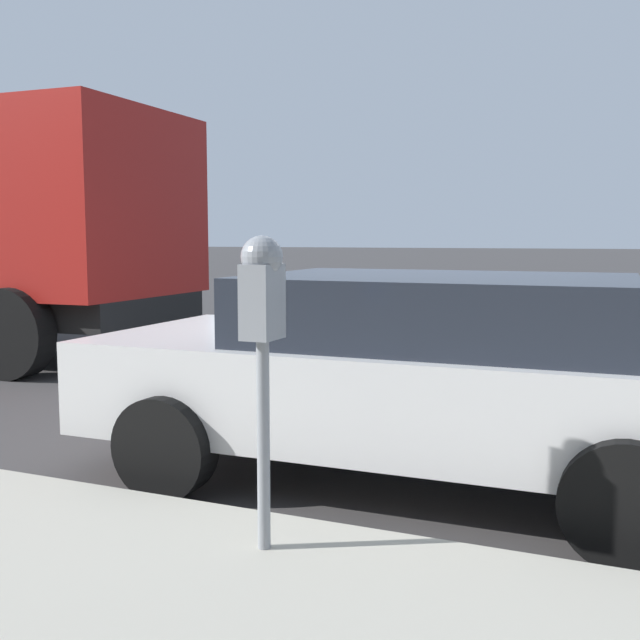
% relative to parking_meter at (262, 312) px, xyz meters
% --- Properties ---
extents(ground_plane, '(220.00, 220.00, 0.00)m').
position_rel_parking_meter_xyz_m(ground_plane, '(2.62, 0.15, -1.26)').
color(ground_plane, '#3D3A3A').
extents(parking_meter, '(0.21, 0.19, 1.45)m').
position_rel_parking_meter_xyz_m(parking_meter, '(0.00, 0.00, 0.00)').
color(parking_meter, gray).
rests_on(parking_meter, sidewalk).
extents(car_white, '(2.17, 4.25, 1.35)m').
position_rel_parking_meter_xyz_m(car_white, '(1.71, -0.27, -0.53)').
color(car_white, silver).
rests_on(car_white, ground_plane).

